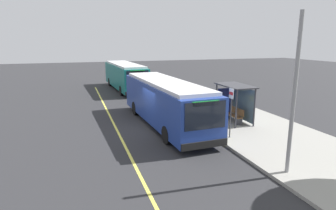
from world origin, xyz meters
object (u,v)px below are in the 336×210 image
transit_bus_main (165,101)px  transit_bus_second (125,75)px  waiting_bench (235,115)px  route_sign_post (231,106)px

transit_bus_main → transit_bus_second: same height
waiting_bench → route_sign_post: size_ratio=0.57×
waiting_bench → route_sign_post: bearing=-35.7°
transit_bus_main → route_sign_post: (3.92, 2.52, 0.34)m
transit_bus_main → route_sign_post: 4.68m
route_sign_post → waiting_bench: bearing=144.3°
transit_bus_main → route_sign_post: size_ratio=3.97×
route_sign_post → transit_bus_main: bearing=-147.3°
transit_bus_main → route_sign_post: bearing=32.7°
transit_bus_second → route_sign_post: 18.75m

